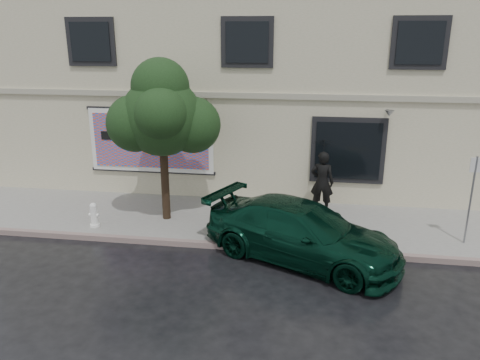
# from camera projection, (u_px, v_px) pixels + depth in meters

# --- Properties ---
(ground) EXTENTS (90.00, 90.00, 0.00)m
(ground) POSITION_uv_depth(u_px,v_px,m) (219.00, 277.00, 11.02)
(ground) COLOR black
(ground) RESTS_ON ground
(sidewalk) EXTENTS (20.00, 3.50, 0.15)m
(sidewalk) POSITION_uv_depth(u_px,v_px,m) (239.00, 221.00, 14.06)
(sidewalk) COLOR gray
(sidewalk) RESTS_ON ground
(curb) EXTENTS (20.00, 0.18, 0.16)m
(curb) POSITION_uv_depth(u_px,v_px,m) (229.00, 246.00, 12.41)
(curb) COLOR gray
(curb) RESTS_ON ground
(building) EXTENTS (20.00, 8.12, 7.00)m
(building) POSITION_uv_depth(u_px,v_px,m) (261.00, 85.00, 18.43)
(building) COLOR beige
(building) RESTS_ON ground
(billboard) EXTENTS (4.30, 0.16, 2.20)m
(billboard) POSITION_uv_depth(u_px,v_px,m) (151.00, 141.00, 15.48)
(billboard) COLOR white
(billboard) RESTS_ON ground
(car) EXTENTS (5.48, 4.11, 1.46)m
(car) POSITION_uv_depth(u_px,v_px,m) (302.00, 232.00, 11.66)
(car) COLOR black
(car) RESTS_ON ground
(pedestrian) EXTENTS (0.77, 0.57, 1.94)m
(pedestrian) POSITION_uv_depth(u_px,v_px,m) (322.00, 182.00, 14.27)
(pedestrian) COLOR black
(pedestrian) RESTS_ON sidewalk
(umbrella) EXTENTS (0.96, 0.96, 0.64)m
(umbrella) POSITION_uv_depth(u_px,v_px,m) (324.00, 141.00, 13.88)
(umbrella) COLOR black
(umbrella) RESTS_ON pedestrian
(street_tree) EXTENTS (2.25, 2.25, 4.21)m
(street_tree) POSITION_uv_depth(u_px,v_px,m) (162.00, 117.00, 13.15)
(street_tree) COLOR #312415
(street_tree) RESTS_ON sidewalk
(fire_hydrant) EXTENTS (0.29, 0.28, 0.72)m
(fire_hydrant) POSITION_uv_depth(u_px,v_px,m) (94.00, 215.00, 13.38)
(fire_hydrant) COLOR white
(fire_hydrant) RESTS_ON sidewalk
(sign_pole) EXTENTS (0.29, 0.05, 2.38)m
(sign_pole) POSITION_uv_depth(u_px,v_px,m) (472.00, 191.00, 12.00)
(sign_pole) COLOR gray
(sign_pole) RESTS_ON sidewalk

